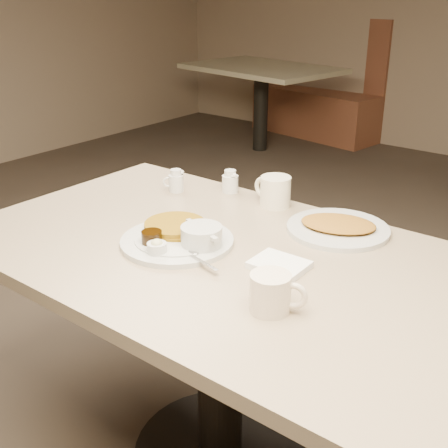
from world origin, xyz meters
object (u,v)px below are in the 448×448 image
Objects in this scene: main_plate at (181,236)px; booth_back_left at (316,94)px; coffee_mug_far at (274,191)px; creamer_left at (176,181)px; coffee_mug_near at (272,292)px; diner_table at (220,302)px; creamer_right at (230,182)px; hash_plate at (338,227)px.

main_plate is 4.33m from booth_back_left.
creamer_left is at bearing -164.41° from coffee_mug_far.
coffee_mug_far is at bearing 122.92° from coffee_mug_near.
main_plate is 2.95× the size of coffee_mug_near.
booth_back_left is (-1.82, 3.51, -0.39)m from coffee_mug_far.
creamer_right is at bearing 124.00° from diner_table.
booth_back_left is at bearing 114.35° from main_plate.
booth_back_left is at bearing 117.36° from coffee_mug_far.
main_plate is at bearing -65.65° from booth_back_left.
hash_plate is 4.15m from booth_back_left.
booth_back_left reaches higher than creamer_right.
creamer_right reaches higher than hash_plate.
diner_table is at bearing -122.37° from hash_plate.
booth_back_left is (-1.62, 3.50, -0.38)m from creamer_right.
coffee_mug_far is (-0.07, 0.38, 0.22)m from diner_table.
creamer_right is (-0.20, 0.01, -0.01)m from coffee_mug_far.
main_plate is at bearing 160.77° from coffee_mug_near.
booth_back_left is (-2.09, 3.58, -0.35)m from hash_plate.
creamer_right is at bearing 175.63° from coffee_mug_far.
main_plate is 0.25× the size of booth_back_left.
coffee_mug_far is 3.98m from booth_back_left.
hash_plate is (-0.09, 0.49, -0.03)m from coffee_mug_near.
coffee_mug_near reaches higher than hash_plate.
coffee_mug_far reaches higher than diner_table.
booth_back_left is (-1.47, 3.61, -0.38)m from creamer_left.
creamer_left and creamer_right have the same top height.
coffee_mug_near is at bearing -57.08° from coffee_mug_far.
booth_back_left reaches higher than creamer_left.
coffee_mug_near is at bearing -61.84° from booth_back_left.
creamer_right is 0.47m from hash_plate.
coffee_mug_near is at bearing -45.71° from creamer_right.
coffee_mug_far is at bearing 167.20° from hash_plate.
coffee_mug_far reaches higher than hash_plate.
creamer_right is (-0.26, 0.39, 0.21)m from diner_table.
booth_back_left is at bearing 120.26° from hash_plate.
creamer_left is 3.92m from booth_back_left.
coffee_mug_far is 0.20m from creamer_right.
coffee_mug_near reaches higher than creamer_right.
main_plate is 0.42m from coffee_mug_far.
main_plate is 0.46m from creamer_right.
hash_plate is (0.62, 0.04, -0.02)m from creamer_left.
creamer_right is 3.88m from booth_back_left.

